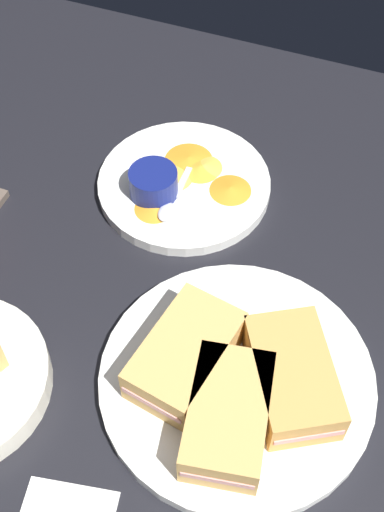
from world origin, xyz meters
The scene contains 11 objects.
ground_plane centered at (0.00, 0.00, -1.50)cm, with size 110.00×110.00×3.00cm, color black.
plate_sandwich_main centered at (-2.72, -9.41, 0.80)cm, with size 29.33×29.33×1.60cm, color white.
sandwich_half_near centered at (-3.52, -3.89, 4.00)cm, with size 14.25×9.69×4.80cm.
sandwich_half_far centered at (-8.23, -10.21, 4.00)cm, with size 14.30×9.81×4.80cm.
sandwich_half_extra centered at (-1.91, -14.92, 4.00)cm, with size 15.06×13.13×4.80cm.
ramekin_dark_sauce centered at (-2.80, -16.01, 3.91)cm, with size 6.40×6.40×4.33cm.
spoon_by_dark_ramekin centered at (-4.77, -11.13, 1.96)cm, with size 5.07×9.70×0.80cm.
plate_chips_companion centered at (21.59, 6.19, 0.80)cm, with size 22.62×22.62×1.60cm, color white.
ramekin_light_gravy centered at (18.20, 9.02, 3.55)cm, with size 6.20×6.20×3.61cm.
spoon_by_gravy_ramekin centered at (16.76, 6.08, 1.96)cm, with size 9.88×2.27×0.80cm.
plantain_chip_scatter centered at (22.52, 5.51, 1.90)cm, with size 17.08×14.62×0.60cm.
Camera 1 is at (-35.24, -16.86, 66.51)cm, focal length 47.74 mm.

